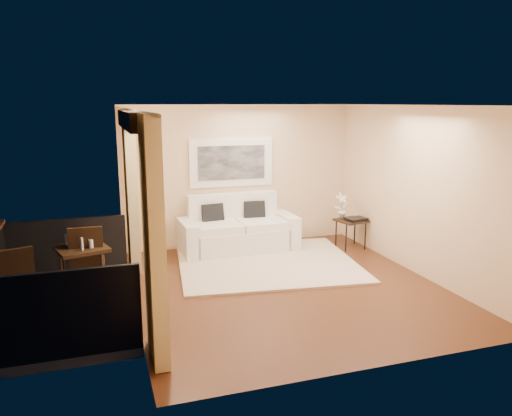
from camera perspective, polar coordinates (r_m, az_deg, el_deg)
floor at (r=7.68m, az=3.44°, el=-8.94°), size 5.00×5.00×0.00m
room_shell at (r=6.69m, az=-13.78°, el=9.76°), size 5.00×6.40×5.00m
balcony at (r=7.17m, az=-22.36°, el=-9.89°), size 1.81×2.60×1.17m
curtains at (r=6.83m, az=-13.12°, el=-0.19°), size 0.16×4.80×2.64m
artwork at (r=9.53m, az=-2.82°, el=5.23°), size 1.62×0.07×0.92m
rug at (r=8.67m, az=1.30°, el=-6.30°), size 3.29×2.95×0.04m
sofa at (r=9.41m, az=-2.17°, el=-2.62°), size 2.19×1.00×1.04m
side_table at (r=9.67m, az=10.80°, el=-1.65°), size 0.60×0.60×0.55m
tray at (r=9.61m, az=11.37°, el=-1.25°), size 0.42×0.34×0.05m
orchid at (r=9.67m, az=9.78°, el=0.27°), size 0.29×0.22×0.50m
bistro_table at (r=7.41m, az=-19.30°, el=-4.82°), size 0.80×0.80×0.76m
balcony_chair_far at (r=7.46m, az=-18.74°, el=-5.22°), size 0.47×0.48×1.06m
balcony_chair_near at (r=6.46m, az=-25.69°, el=-8.31°), size 0.59×0.60×1.08m
ice_bucket at (r=7.45m, az=-20.45°, el=-3.37°), size 0.18×0.18×0.20m
candle at (r=7.50m, az=-19.21°, el=-3.69°), size 0.06×0.06×0.07m
vase at (r=7.19m, az=-19.28°, el=-3.90°), size 0.04×0.04×0.18m
glass_a at (r=7.28m, az=-18.34°, el=-3.90°), size 0.06×0.06×0.12m
glass_b at (r=7.35m, az=-17.87°, el=-3.71°), size 0.06×0.06×0.12m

